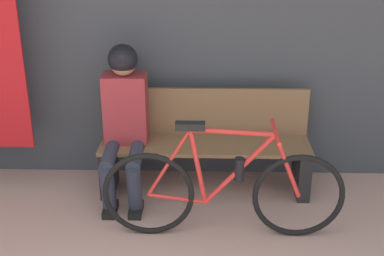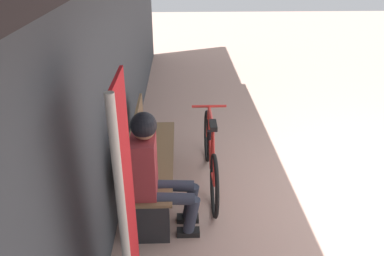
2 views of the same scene
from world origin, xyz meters
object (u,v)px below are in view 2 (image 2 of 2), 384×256
at_px(park_bench_near, 149,160).
at_px(banner_pole, 127,208).
at_px(person_seated, 154,167).
at_px(bicycle, 210,155).

distance_m(park_bench_near, banner_pole, 1.80).
bearing_deg(banner_pole, park_bench_near, 0.61).
bearing_deg(person_seated, bicycle, -36.83).
relative_size(park_bench_near, bicycle, 0.99).
height_order(park_bench_near, bicycle, bicycle).
xyz_separation_m(person_seated, banner_pole, (-1.03, 0.09, 0.37)).
height_order(park_bench_near, person_seated, person_seated).
distance_m(park_bench_near, bicycle, 0.69).
height_order(park_bench_near, banner_pole, banner_pole).
bearing_deg(bicycle, park_bench_near, 100.92).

